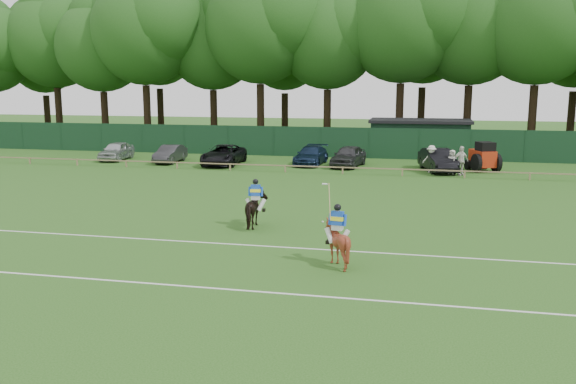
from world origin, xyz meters
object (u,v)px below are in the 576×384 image
(spectator_mid, at_px, (461,161))
(utility_shed, at_px, (420,137))
(estate_black, at_px, (438,160))
(spectator_right, at_px, (452,162))
(polo_ball, at_px, (323,222))
(sedan_navy, at_px, (311,155))
(tractor, at_px, (483,157))
(hatch_grey, at_px, (348,156))
(spectator_left, at_px, (431,159))
(horse_dark, at_px, (256,210))
(suv_black, at_px, (224,155))
(horse_chestnut, at_px, (337,243))
(sedan_grey, at_px, (170,154))
(sedan_silver, at_px, (116,151))

(spectator_mid, distance_m, utility_shed, 11.22)
(estate_black, bearing_deg, spectator_mid, -62.35)
(spectator_right, relative_size, polo_ball, 18.30)
(sedan_navy, xyz_separation_m, spectator_mid, (10.74, -3.11, 0.29))
(utility_shed, distance_m, tractor, 9.71)
(hatch_grey, bearing_deg, spectator_left, -6.40)
(horse_dark, bearing_deg, estate_black, -119.82)
(suv_black, bearing_deg, spectator_mid, -7.00)
(horse_dark, height_order, spectator_right, spectator_right)
(tractor, bearing_deg, polo_ball, -136.92)
(horse_chestnut, bearing_deg, horse_dark, -39.08)
(sedan_grey, relative_size, polo_ball, 45.14)
(spectator_mid, bearing_deg, hatch_grey, 129.28)
(horse_dark, xyz_separation_m, utility_shed, (6.68, 28.08, 0.77))
(horse_chestnut, relative_size, spectator_left, 0.83)
(suv_black, bearing_deg, estate_black, -1.80)
(hatch_grey, distance_m, tractor, 9.50)
(sedan_navy, distance_m, estate_black, 9.42)
(polo_ball, distance_m, tractor, 19.91)
(horse_chestnut, distance_m, spectator_left, 23.09)
(spectator_left, bearing_deg, sedan_navy, -170.59)
(horse_chestnut, relative_size, spectator_mid, 0.79)
(horse_chestnut, xyz_separation_m, estate_black, (3.84, 23.51, 0.01))
(spectator_right, bearing_deg, sedan_grey, -162.88)
(horse_dark, distance_m, sedan_silver, 25.97)
(sedan_navy, xyz_separation_m, polo_ball, (3.97, -18.90, -0.65))
(sedan_silver, height_order, utility_shed, utility_shed)
(horse_dark, relative_size, hatch_grey, 0.40)
(horse_dark, xyz_separation_m, spectator_mid, (9.46, 17.23, 0.22))
(horse_chestnut, relative_size, suv_black, 0.29)
(suv_black, xyz_separation_m, estate_black, (15.72, -0.04, 0.05))
(sedan_grey, height_order, tractor, tractor)
(spectator_mid, height_order, tractor, tractor)
(suv_black, bearing_deg, sedan_silver, 173.26)
(horse_chestnut, bearing_deg, sedan_navy, -68.31)
(horse_dark, xyz_separation_m, tractor, (11.10, 19.46, 0.22))
(suv_black, relative_size, spectator_right, 3.24)
(spectator_left, bearing_deg, hatch_grey, -172.26)
(horse_dark, height_order, sedan_navy, horse_dark)
(horse_chestnut, height_order, utility_shed, utility_shed)
(estate_black, xyz_separation_m, polo_ball, (-5.32, -17.36, -0.75))
(sedan_navy, xyz_separation_m, tractor, (12.38, -0.88, 0.29))
(spectator_left, bearing_deg, tractor, 44.03)
(suv_black, distance_m, sedan_navy, 6.61)
(sedan_silver, relative_size, estate_black, 0.89)
(hatch_grey, xyz_separation_m, utility_shed, (5.07, 8.28, 0.76))
(spectator_mid, bearing_deg, horse_dark, -151.37)
(spectator_right, bearing_deg, spectator_mid, -20.79)
(spectator_left, distance_m, tractor, 3.80)
(tractor, bearing_deg, spectator_left, 178.64)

